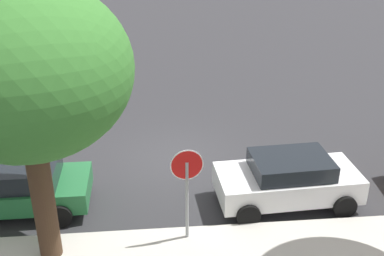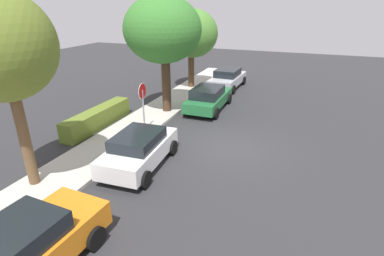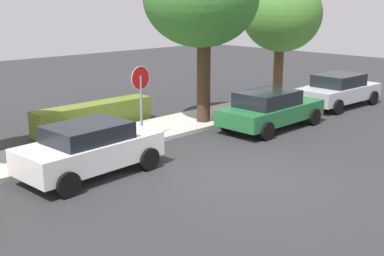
{
  "view_description": "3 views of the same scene",
  "coord_description": "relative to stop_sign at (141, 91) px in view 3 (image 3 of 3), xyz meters",
  "views": [
    {
      "loc": [
        0.71,
        13.78,
        7.69
      ],
      "look_at": [
        -0.49,
        0.74,
        1.4
      ],
      "focal_mm": 45.0,
      "sensor_mm": 36.0,
      "label": 1
    },
    {
      "loc": [
        -11.87,
        -2.81,
        6.0
      ],
      "look_at": [
        -0.63,
        1.55,
        0.94
      ],
      "focal_mm": 28.0,
      "sensor_mm": 36.0,
      "label": 2
    },
    {
      "loc": [
        -9.53,
        -7.83,
        4.53
      ],
      "look_at": [
        -1.03,
        0.89,
        1.33
      ],
      "focal_mm": 45.0,
      "sensor_mm": 36.0,
      "label": 3
    }
  ],
  "objects": [
    {
      "name": "street_tree_near_corner",
      "position": [
        8.67,
        0.81,
        2.21
      ],
      "size": [
        3.53,
        3.53,
        5.66
      ],
      "color": "#513823",
      "rests_on": "ground_plane"
    },
    {
      "name": "front_yard_hedge",
      "position": [
        -0.06,
        2.72,
        -1.29
      ],
      "size": [
        4.72,
        0.82,
        0.94
      ],
      "color": "olive",
      "rests_on": "ground_plane"
    },
    {
      "name": "ground_plane",
      "position": [
        0.05,
        -4.28,
        -1.76
      ],
      "size": [
        60.0,
        60.0,
        0.0
      ],
      "primitive_type": "plane",
      "color": "#2D2D30"
    },
    {
      "name": "parked_car_green",
      "position": [
        4.61,
        -1.77,
        -1.03
      ],
      "size": [
        4.37,
        2.03,
        1.41
      ],
      "color": "#236B38",
      "rests_on": "ground_plane"
    },
    {
      "name": "parked_car_white",
      "position": [
        -2.88,
        -1.42,
        -1.01
      ],
      "size": [
        3.94,
        2.13,
        1.43
      ],
      "color": "white",
      "rests_on": "ground_plane"
    },
    {
      "name": "sidewalk_curb",
      "position": [
        0.05,
        0.81,
        -1.69
      ],
      "size": [
        32.0,
        2.38,
        0.14
      ],
      "primitive_type": "cube",
      "color": "beige",
      "rests_on": "ground_plane"
    },
    {
      "name": "stop_sign",
      "position": [
        0.0,
        0.0,
        0.0
      ],
      "size": [
        0.78,
        0.08,
        2.56
      ],
      "color": "gray",
      "rests_on": "ground_plane"
    },
    {
      "name": "parked_car_silver",
      "position": [
        9.9,
        -1.54,
        -1.02
      ],
      "size": [
        4.38,
        2.15,
        1.45
      ],
      "color": "silver",
      "rests_on": "ground_plane"
    }
  ]
}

